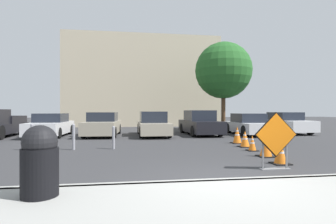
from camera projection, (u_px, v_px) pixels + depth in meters
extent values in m
plane|color=#333335|center=(164.00, 137.00, 15.17)|extent=(96.00, 96.00, 0.00)
cube|color=#999993|center=(266.00, 212.00, 3.73)|extent=(22.62, 3.12, 0.14)
cube|color=#999993|center=(226.00, 183.00, 5.27)|extent=(22.62, 0.20, 0.14)
cube|color=black|center=(276.00, 135.00, 6.75)|extent=(1.17, 0.02, 1.17)
cube|color=orange|center=(276.00, 135.00, 6.73)|extent=(1.10, 0.02, 1.10)
cube|color=slate|center=(275.00, 169.00, 6.80)|extent=(0.78, 0.20, 0.02)
cube|color=slate|center=(263.00, 152.00, 6.75)|extent=(0.04, 0.04, 0.91)
cube|color=slate|center=(287.00, 152.00, 6.84)|extent=(0.04, 0.04, 0.91)
cube|color=black|center=(280.00, 163.00, 7.47)|extent=(0.48, 0.48, 0.03)
cone|color=orange|center=(280.00, 152.00, 7.47)|extent=(0.36, 0.36, 0.63)
cylinder|color=white|center=(280.00, 147.00, 7.47)|extent=(0.11, 0.11, 0.06)
cylinder|color=white|center=(280.00, 152.00, 7.47)|extent=(0.20, 0.20, 0.06)
cube|color=black|center=(266.00, 156.00, 8.66)|extent=(0.52, 0.52, 0.03)
cone|color=orange|center=(266.00, 144.00, 8.66)|extent=(0.38, 0.38, 0.77)
cylinder|color=white|center=(266.00, 139.00, 8.65)|extent=(0.12, 0.12, 0.07)
cylinder|color=white|center=(266.00, 145.00, 8.66)|extent=(0.21, 0.21, 0.07)
cube|color=black|center=(252.00, 150.00, 9.94)|extent=(0.39, 0.39, 0.03)
cone|color=orange|center=(252.00, 143.00, 9.94)|extent=(0.29, 0.29, 0.57)
cylinder|color=white|center=(252.00, 139.00, 9.94)|extent=(0.09, 0.09, 0.05)
cylinder|color=white|center=(252.00, 143.00, 9.94)|extent=(0.16, 0.16, 0.05)
cube|color=black|center=(245.00, 147.00, 10.99)|extent=(0.52, 0.52, 0.03)
cone|color=orange|center=(245.00, 139.00, 10.99)|extent=(0.38, 0.38, 0.65)
cylinder|color=white|center=(245.00, 135.00, 10.99)|extent=(0.12, 0.12, 0.06)
cylinder|color=white|center=(245.00, 139.00, 10.99)|extent=(0.21, 0.21, 0.06)
cube|color=black|center=(237.00, 143.00, 12.23)|extent=(0.52, 0.52, 0.03)
cone|color=orange|center=(237.00, 135.00, 12.23)|extent=(0.39, 0.39, 0.76)
cylinder|color=white|center=(237.00, 131.00, 12.23)|extent=(0.12, 0.12, 0.07)
cylinder|color=white|center=(237.00, 135.00, 12.23)|extent=(0.21, 0.21, 0.07)
cube|color=black|center=(11.00, 119.00, 17.33)|extent=(1.88, 0.18, 0.45)
cube|color=black|center=(19.00, 119.00, 16.32)|extent=(0.20, 2.50, 0.45)
cylinder|color=black|center=(0.00, 133.00, 13.76)|extent=(0.27, 0.76, 0.75)
cylinder|color=black|center=(22.00, 129.00, 16.83)|extent=(0.27, 0.76, 0.75)
cube|color=silver|center=(51.00, 128.00, 15.64)|extent=(1.83, 4.37, 0.69)
cube|color=#1E232D|center=(51.00, 118.00, 15.74)|extent=(1.59, 2.02, 0.52)
cylinder|color=black|center=(59.00, 133.00, 14.41)|extent=(0.21, 0.60, 0.60)
cylinder|color=black|center=(27.00, 133.00, 14.19)|extent=(0.21, 0.60, 0.60)
cylinder|color=black|center=(70.00, 130.00, 17.08)|extent=(0.21, 0.60, 0.60)
cylinder|color=black|center=(44.00, 130.00, 16.87)|extent=(0.21, 0.60, 0.60)
cube|color=#A39984|center=(103.00, 127.00, 15.97)|extent=(2.06, 4.54, 0.72)
cube|color=#1E232D|center=(103.00, 117.00, 16.08)|extent=(1.72, 2.13, 0.54)
cylinder|color=black|center=(114.00, 132.00, 14.68)|extent=(0.23, 0.64, 0.63)
cylinder|color=black|center=(83.00, 133.00, 14.52)|extent=(0.23, 0.64, 0.63)
cylinder|color=black|center=(119.00, 129.00, 17.43)|extent=(0.23, 0.64, 0.63)
cylinder|color=black|center=(93.00, 129.00, 17.27)|extent=(0.23, 0.64, 0.63)
cube|color=#A39984|center=(153.00, 127.00, 16.07)|extent=(1.76, 4.71, 0.64)
cube|color=#1E232D|center=(153.00, 117.00, 16.18)|extent=(1.54, 2.17, 0.66)
cylinder|color=black|center=(170.00, 132.00, 14.75)|extent=(0.20, 0.66, 0.66)
cylinder|color=black|center=(141.00, 132.00, 14.51)|extent=(0.20, 0.66, 0.66)
cylinder|color=black|center=(163.00, 129.00, 17.63)|extent=(0.20, 0.66, 0.66)
cylinder|color=black|center=(139.00, 129.00, 17.39)|extent=(0.20, 0.66, 0.66)
cube|color=black|center=(200.00, 126.00, 16.81)|extent=(1.97, 4.63, 0.72)
cube|color=#1E232D|center=(199.00, 115.00, 16.92)|extent=(1.66, 2.16, 0.66)
cylinder|color=black|center=(220.00, 131.00, 15.56)|extent=(0.22, 0.66, 0.66)
cylinder|color=black|center=(193.00, 131.00, 15.27)|extent=(0.22, 0.66, 0.66)
cylinder|color=black|center=(205.00, 128.00, 18.35)|extent=(0.22, 0.66, 0.66)
cylinder|color=black|center=(182.00, 128.00, 18.06)|extent=(0.22, 0.66, 0.66)
cube|color=silver|center=(249.00, 127.00, 16.67)|extent=(1.95, 4.33, 0.60)
cube|color=#1E232D|center=(248.00, 118.00, 16.77)|extent=(1.68, 2.01, 0.56)
cylinder|color=black|center=(272.00, 131.00, 15.45)|extent=(0.22, 0.68, 0.68)
cylinder|color=black|center=(245.00, 131.00, 15.25)|extent=(0.22, 0.68, 0.68)
cylinder|color=black|center=(252.00, 128.00, 18.09)|extent=(0.22, 0.68, 0.68)
cylinder|color=black|center=(229.00, 128.00, 17.88)|extent=(0.22, 0.68, 0.68)
cube|color=silver|center=(286.00, 125.00, 17.88)|extent=(1.88, 4.31, 0.69)
cube|color=#1E232D|center=(285.00, 116.00, 17.99)|extent=(1.63, 1.99, 0.54)
cylinder|color=black|center=(310.00, 129.00, 16.70)|extent=(0.21, 0.72, 0.72)
cylinder|color=black|center=(286.00, 129.00, 16.44)|extent=(0.21, 0.72, 0.72)
cylinder|color=black|center=(285.00, 127.00, 19.33)|extent=(0.21, 0.72, 0.72)
cylinder|color=black|center=(264.00, 127.00, 19.07)|extent=(0.21, 0.72, 0.72)
cylinder|color=black|center=(40.00, 172.00, 4.21)|extent=(0.57, 0.57, 0.78)
sphere|color=black|center=(40.00, 142.00, 4.21)|extent=(0.54, 0.54, 0.54)
cylinder|color=gray|center=(114.00, 138.00, 10.40)|extent=(0.11, 0.11, 0.86)
sphere|color=gray|center=(114.00, 128.00, 10.39)|extent=(0.12, 0.12, 0.12)
cylinder|color=gray|center=(74.00, 138.00, 10.18)|extent=(0.11, 0.11, 0.96)
sphere|color=gray|center=(74.00, 125.00, 10.18)|extent=(0.12, 0.12, 0.12)
cylinder|color=gray|center=(32.00, 138.00, 9.96)|extent=(0.11, 0.11, 0.98)
sphere|color=gray|center=(32.00, 125.00, 9.96)|extent=(0.12, 0.12, 0.12)
cube|color=beige|center=(143.00, 83.00, 27.44)|extent=(15.32, 5.00, 9.00)
cylinder|color=#513823|center=(223.00, 111.00, 19.98)|extent=(0.32, 0.32, 3.00)
sphere|color=#235B23|center=(223.00, 70.00, 19.96)|extent=(4.29, 4.29, 4.29)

